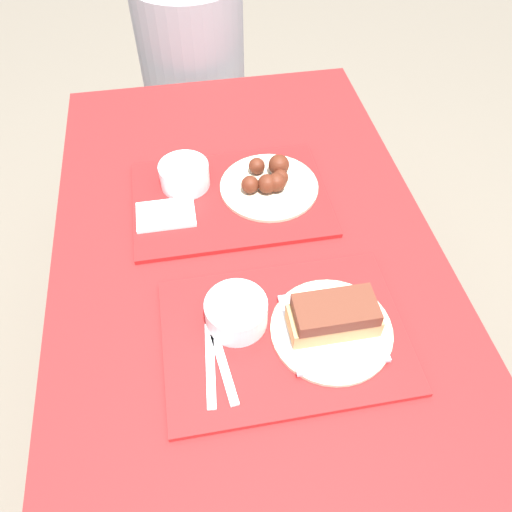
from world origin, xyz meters
The scene contains 13 objects.
ground_plane centered at (0.00, 0.00, 0.00)m, with size 12.00×12.00×0.00m, color #706656.
picnic_table centered at (0.00, 0.00, 0.65)m, with size 0.84×1.46×0.75m.
picnic_bench_far centered at (0.00, 0.95, 0.39)m, with size 0.80×0.28×0.46m.
tray_near centered at (0.03, -0.20, 0.75)m, with size 0.46×0.33×0.01m.
tray_far centered at (-0.01, 0.19, 0.75)m, with size 0.46×0.33×0.01m.
bowl_coleslaw_near centered at (-0.05, -0.16, 0.79)m, with size 0.12×0.12×0.06m.
brisket_sandwich_plate centered at (0.12, -0.21, 0.79)m, with size 0.23×0.23×0.08m.
plastic_fork_near centered at (-0.11, -0.24, 0.76)m, with size 0.03×0.17×0.00m.
plastic_knife_near centered at (-0.09, -0.24, 0.76)m, with size 0.04×0.17×0.00m.
bowl_coleslaw_far centered at (-0.11, 0.25, 0.79)m, with size 0.12×0.12×0.06m.
wings_plate_far centered at (0.08, 0.21, 0.78)m, with size 0.24×0.24×0.06m.
napkin_far centered at (-0.17, 0.15, 0.76)m, with size 0.13×0.09×0.01m.
person_seated_across centered at (-0.04, 0.95, 0.75)m, with size 0.35×0.35×0.70m.
Camera 1 is at (-0.10, -0.68, 1.58)m, focal length 35.00 mm.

